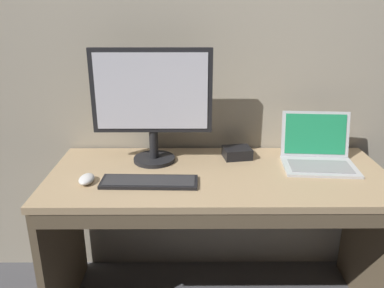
{
  "coord_description": "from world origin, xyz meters",
  "views": [
    {
      "loc": [
        -0.13,
        -1.61,
        1.47
      ],
      "look_at": [
        -0.12,
        0.0,
        0.88
      ],
      "focal_mm": 35.96,
      "sensor_mm": 36.0,
      "label": 1
    }
  ],
  "objects_px": {
    "laptop_silver": "(318,153)",
    "external_monitor": "(152,101)",
    "external_drive_box": "(237,153)",
    "computer_mouse": "(87,179)",
    "wired_keyboard": "(149,182)"
  },
  "relations": [
    {
      "from": "external_monitor",
      "to": "external_drive_box",
      "type": "bearing_deg",
      "value": 7.11
    },
    {
      "from": "laptop_silver",
      "to": "external_drive_box",
      "type": "bearing_deg",
      "value": 168.53
    },
    {
      "from": "external_drive_box",
      "to": "computer_mouse",
      "type": "bearing_deg",
      "value": -157.29
    },
    {
      "from": "computer_mouse",
      "to": "external_drive_box",
      "type": "bearing_deg",
      "value": 24.88
    },
    {
      "from": "laptop_silver",
      "to": "computer_mouse",
      "type": "distance_m",
      "value": 1.08
    },
    {
      "from": "wired_keyboard",
      "to": "external_drive_box",
      "type": "relative_size",
      "value": 3.12
    },
    {
      "from": "laptop_silver",
      "to": "external_monitor",
      "type": "relative_size",
      "value": 0.63
    },
    {
      "from": "computer_mouse",
      "to": "external_drive_box",
      "type": "distance_m",
      "value": 0.74
    },
    {
      "from": "laptop_silver",
      "to": "wired_keyboard",
      "type": "relative_size",
      "value": 0.84
    },
    {
      "from": "external_monitor",
      "to": "external_drive_box",
      "type": "height_order",
      "value": "external_monitor"
    },
    {
      "from": "laptop_silver",
      "to": "wired_keyboard",
      "type": "height_order",
      "value": "laptop_silver"
    },
    {
      "from": "laptop_silver",
      "to": "computer_mouse",
      "type": "xyz_separation_m",
      "value": [
        -1.06,
        -0.21,
        -0.04
      ]
    },
    {
      "from": "wired_keyboard",
      "to": "external_drive_box",
      "type": "height_order",
      "value": "external_drive_box"
    },
    {
      "from": "computer_mouse",
      "to": "external_drive_box",
      "type": "relative_size",
      "value": 0.76
    },
    {
      "from": "laptop_silver",
      "to": "external_monitor",
      "type": "height_order",
      "value": "external_monitor"
    }
  ]
}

